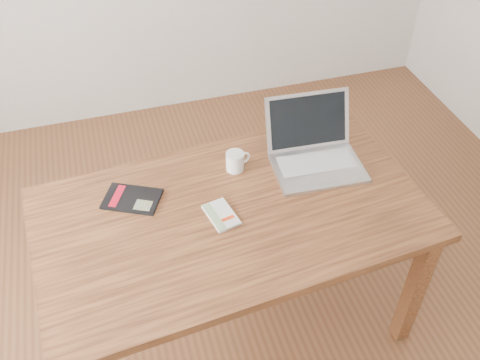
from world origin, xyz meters
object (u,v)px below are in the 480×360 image
object	(u,v)px
black_guidebook	(132,199)
coffee_mug	(236,161)
desk	(232,226)
white_guidebook	(221,215)
laptop	(315,151)

from	to	relation	value
black_guidebook	coffee_mug	world-z (taller)	coffee_mug
coffee_mug	black_guidebook	bearing A→B (deg)	173.75
desk	white_guidebook	bearing A→B (deg)	-169.17
black_guidebook	coffee_mug	size ratio (longest dim) A/B	2.35
white_guidebook	coffee_mug	size ratio (longest dim) A/B	1.56
laptop	coffee_mug	distance (m)	0.34
laptop	coffee_mug	size ratio (longest dim) A/B	3.54
coffee_mug	white_guidebook	bearing A→B (deg)	-132.08
white_guidebook	coffee_mug	world-z (taller)	coffee_mug
desk	black_guidebook	size ratio (longest dim) A/B	6.08
black_guidebook	desk	bearing A→B (deg)	-88.56
laptop	coffee_mug	bearing A→B (deg)	175.80
laptop	white_guidebook	bearing A→B (deg)	-152.74
white_guidebook	laptop	xyz separation A→B (m)	(0.47, 0.21, 0.05)
desk	laptop	bearing A→B (deg)	19.35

